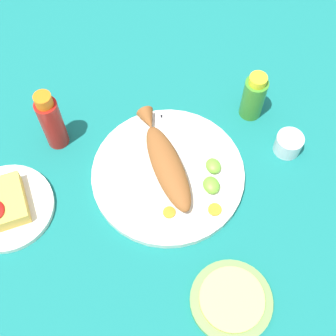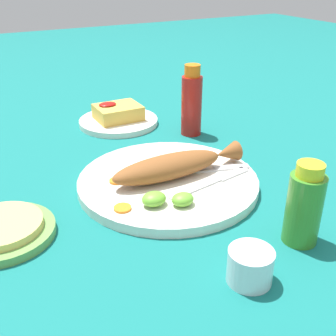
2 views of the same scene
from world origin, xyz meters
TOP-DOWN VIEW (x-y plane):
  - ground_plane at (0.00, 0.00)m, footprint 4.00×4.00m
  - main_plate at (0.00, 0.00)m, footprint 0.34×0.34m
  - fried_fish at (-0.01, -0.00)m, footprint 0.27×0.06m
  - fork_near at (-0.09, 0.01)m, footprint 0.18×0.07m
  - fork_far at (-0.07, 0.06)m, footprint 0.18×0.05m
  - carrot_slice_near at (0.09, -0.03)m, footprint 0.03×0.03m
  - carrot_slice_mid at (0.12, 0.06)m, footprint 0.03×0.03m
  - lime_wedge_main at (0.07, 0.07)m, footprint 0.04×0.04m
  - lime_wedge_side at (0.02, 0.10)m, footprint 0.04×0.03m
  - hot_sauce_bottle_red at (-0.17, -0.21)m, footprint 0.05×0.05m
  - hot_sauce_bottle_green at (-0.10, 0.24)m, footprint 0.05×0.05m
  - salt_cup at (0.03, 0.28)m, footprint 0.06×0.06m
  - side_plate_fries at (-0.04, -0.35)m, footprint 0.20×0.20m
  - fries_pile at (-0.04, -0.35)m, footprint 0.11×0.09m
  - tortilla_plate at (0.30, 0.02)m, footprint 0.16×0.16m
  - tortilla_stack at (0.30, 0.02)m, footprint 0.13×0.13m

SIDE VIEW (x-z plane):
  - ground_plane at x=0.00m, z-range 0.00..0.00m
  - side_plate_fries at x=-0.04m, z-range 0.00..0.01m
  - tortilla_plate at x=0.30m, z-range 0.00..0.01m
  - main_plate at x=0.00m, z-range 0.00..0.02m
  - fork_near at x=-0.09m, z-range 0.02..0.02m
  - fork_far at x=-0.07m, z-range 0.02..0.02m
  - carrot_slice_near at x=0.09m, z-range 0.02..0.02m
  - carrot_slice_mid at x=0.12m, z-range 0.02..0.02m
  - tortilla_stack at x=0.30m, z-range 0.01..0.03m
  - salt_cup at x=0.03m, z-range 0.00..0.04m
  - lime_wedge_side at x=0.02m, z-range 0.02..0.04m
  - lime_wedge_main at x=0.07m, z-range 0.02..0.04m
  - fries_pile at x=-0.04m, z-range 0.01..0.05m
  - fried_fish at x=-0.01m, z-range 0.02..0.06m
  - hot_sauce_bottle_green at x=-0.10m, z-range 0.00..0.13m
  - hot_sauce_bottle_red at x=-0.17m, z-range -0.01..0.16m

